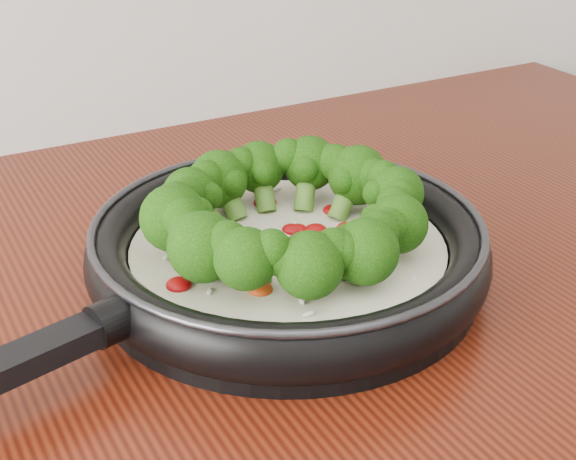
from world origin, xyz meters
TOP-DOWN VIEW (x-y plane):
  - skillet at (0.09, 1.07)m, footprint 0.57×0.43m

SIDE VIEW (x-z plane):
  - skillet at x=0.09m, z-range 0.89..0.99m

